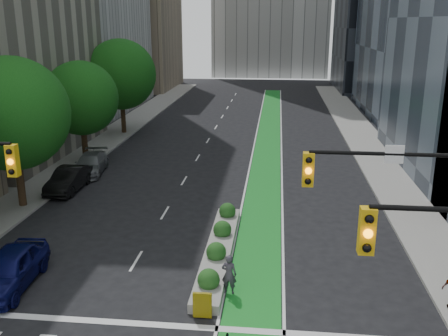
% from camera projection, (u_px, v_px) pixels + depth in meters
% --- Properties ---
extents(sidewalk_left, '(3.60, 90.00, 0.15)m').
position_uv_depth(sidewalk_left, '(90.00, 151.00, 41.86)').
color(sidewalk_left, gray).
rests_on(sidewalk_left, ground).
extents(sidewalk_right, '(3.60, 90.00, 0.15)m').
position_uv_depth(sidewalk_right, '(378.00, 159.00, 39.45)').
color(sidewalk_right, gray).
rests_on(sidewalk_right, ground).
extents(bike_lane_paint, '(2.20, 70.00, 0.01)m').
position_uv_depth(bike_lane_paint, '(268.00, 142.00, 45.13)').
color(bike_lane_paint, '#188425').
rests_on(bike_lane_paint, ground).
extents(building_tan_far, '(14.00, 16.00, 26.00)m').
position_uv_depth(building_tan_far, '(128.00, 4.00, 78.11)').
color(building_tan_far, tan).
rests_on(building_tan_far, ground).
extents(tree_mid, '(6.40, 6.40, 8.78)m').
position_uv_depth(tree_mid, '(12.00, 114.00, 27.82)').
color(tree_mid, black).
rests_on(tree_mid, ground).
extents(tree_midfar, '(5.60, 5.60, 7.76)m').
position_uv_depth(tree_midfar, '(81.00, 98.00, 37.53)').
color(tree_midfar, black).
rests_on(tree_midfar, ground).
extents(tree_far, '(6.60, 6.60, 9.00)m').
position_uv_depth(tree_far, '(121.00, 75.00, 46.85)').
color(tree_far, black).
rests_on(tree_far, ground).
extents(signal_right, '(5.82, 0.51, 7.20)m').
position_uv_depth(signal_right, '(439.00, 220.00, 15.04)').
color(signal_right, black).
rests_on(signal_right, ground).
extents(median_planter, '(1.20, 10.26, 1.10)m').
position_uv_depth(median_planter, '(219.00, 248.00, 23.32)').
color(median_planter, gray).
rests_on(median_planter, ground).
extents(cyclist, '(0.66, 0.48, 1.68)m').
position_uv_depth(cyclist, '(229.00, 274.00, 19.92)').
color(cyclist, '#3B3742').
rests_on(cyclist, ground).
extents(parked_car_left_near, '(2.19, 4.83, 1.61)m').
position_uv_depth(parked_car_left_near, '(9.00, 269.00, 20.41)').
color(parked_car_left_near, '#0C0F4A').
rests_on(parked_car_left_near, ground).
extents(parked_car_left_mid, '(1.61, 4.54, 1.49)m').
position_uv_depth(parked_car_left_mid, '(69.00, 180.00, 32.08)').
color(parked_car_left_mid, black).
rests_on(parked_car_left_mid, ground).
extents(parked_car_left_far, '(2.59, 5.03, 1.39)m').
position_uv_depth(parked_car_left_far, '(90.00, 164.00, 35.76)').
color(parked_car_left_far, slate).
rests_on(parked_car_left_far, ground).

